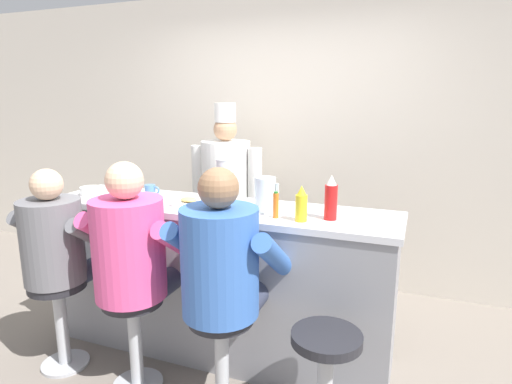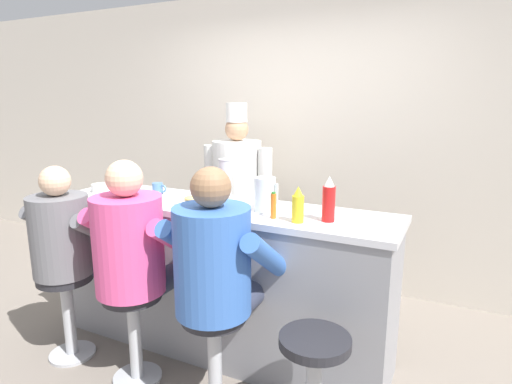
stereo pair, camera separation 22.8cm
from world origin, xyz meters
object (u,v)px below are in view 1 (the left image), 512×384
Objects in this scene: water_pitcher_clear at (265,194)px; mustard_bottle_yellow at (301,205)px; empty_stool_round at (325,369)px; napkin_dispenser_chrome at (212,205)px; ketchup_bottle_red at (331,199)px; diner_seated_pink at (133,254)px; coffee_mug_white at (120,195)px; coffee_mug_blue at (151,190)px; breakfast_plate at (189,202)px; cup_stack_steel at (223,182)px; cook_in_whites_near at (226,191)px; cereal_bowl at (90,191)px; diner_seated_blue at (223,268)px; diner_seated_grey at (57,248)px; hot_sauce_bottle_orange at (276,205)px.

mustard_bottle_yellow is at bearing -26.01° from water_pitcher_clear.
napkin_dispenser_chrome is at bearing 157.21° from empty_stool_round.
diner_seated_pink is at bearing -156.93° from ketchup_bottle_red.
ketchup_bottle_red is at bearing 23.07° from diner_seated_pink.
ketchup_bottle_red is at bearing 3.71° from coffee_mug_white.
coffee_mug_blue is 0.20× the size of empty_stool_round.
breakfast_plate is at bearing -178.11° from water_pitcher_clear.
empty_stool_round is (0.79, -0.33, -0.70)m from napkin_dispenser_chrome.
coffee_mug_blue reaches higher than breakfast_plate.
breakfast_plate is at bearing 146.75° from napkin_dispenser_chrome.
cup_stack_steel is 0.50× the size of empty_stool_round.
cook_in_whites_near is (-0.43, 1.11, -0.17)m from napkin_dispenser_chrome.
mustard_bottle_yellow is 0.62m from cup_stack_steel.
coffee_mug_blue reaches higher than cereal_bowl.
breakfast_plate is 2.08× the size of coffee_mug_blue.
coffee_mug_blue is at bearing -104.70° from cook_in_whites_near.
empty_stool_round is at bearing -22.79° from napkin_dispenser_chrome.
coffee_mug_blue is at bearing 145.37° from diner_seated_blue.
mustard_bottle_yellow reaches higher than empty_stool_round.
mustard_bottle_yellow is 0.54m from napkin_dispenser_chrome.
coffee_mug_white is 0.72m from cup_stack_steel.
cup_stack_steel is 0.22× the size of diner_seated_pink.
coffee_mug_white is at bearing -110.94° from coffee_mug_blue.
cook_in_whites_near reaches higher than cup_stack_steel.
diner_seated_pink is (0.58, 0.00, 0.04)m from diner_seated_grey.
diner_seated_blue is at bearing -54.92° from napkin_dispenser_chrome.
diner_seated_blue is at bearing -97.52° from water_pitcher_clear.
cereal_bowl reaches higher than breakfast_plate.
water_pitcher_clear is 0.87× the size of breakfast_plate.
mustard_bottle_yellow is at bearing 122.52° from empty_stool_round.
cook_in_whites_near reaches higher than diner_seated_blue.
cup_stack_steel is 0.22× the size of diner_seated_blue.
diner_seated_pink is 1.24m from empty_stool_round.
diner_seated_grey is (-0.69, -0.47, -0.25)m from breakfast_plate.
diner_seated_grey is (-1.64, -0.46, -0.36)m from ketchup_bottle_red.
diner_seated_pink is at bearing -153.94° from hot_sauce_bottle_orange.
cereal_bowl is 1.05m from cup_stack_steel.
diner_seated_blue reaches higher than breakfast_plate.
diner_seated_blue is at bearing -65.63° from cook_in_whites_near.
diner_seated_pink reaches higher than mustard_bottle_yellow.
diner_seated_grey is at bearing -179.59° from diner_seated_pink.
diner_seated_blue reaches higher than empty_stool_round.
napkin_dispenser_chrome is at bearing -167.22° from ketchup_bottle_red.
diner_seated_grey is (-0.91, -0.55, -0.39)m from cup_stack_steel.
diner_seated_grey reaches higher than mustard_bottle_yellow.
diner_seated_blue reaches higher than coffee_mug_blue.
water_pitcher_clear is 1.18m from cook_in_whites_near.
ketchup_bottle_red is at bearing -0.47° from cereal_bowl.
water_pitcher_clear is at bearing -6.41° from coffee_mug_blue.
napkin_dispenser_chrome is 1.04m from diner_seated_grey.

